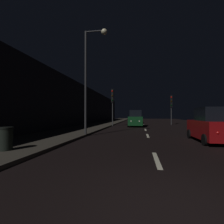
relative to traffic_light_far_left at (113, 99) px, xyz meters
name	(u,v)px	position (x,y,z in m)	size (l,w,h in m)	color
ground	(143,125)	(4.33, 4.31, -3.79)	(25.66, 84.00, 0.02)	black
sidewalk_left	(103,124)	(-2.30, 4.31, -3.71)	(4.40, 84.00, 0.15)	#38332B
building_facade_left	(81,105)	(-4.90, 0.81, -0.76)	(0.80, 63.00, 6.03)	black
lane_centerline	(144,127)	(4.33, -0.95, -3.77)	(0.16, 31.10, 0.01)	beige
traffic_light_far_left	(113,99)	(0.00, 0.00, 0.00)	(0.34, 0.47, 5.17)	#38383A
traffic_light_far_right	(171,104)	(8.67, 4.55, -0.42)	(0.31, 0.46, 4.65)	#38383A
streetlamp_overhead	(91,66)	(0.23, -11.30, 1.37)	(1.70, 0.44, 7.86)	#2D2D30
trash_bin_curbside	(6,139)	(-1.57, -17.27, -3.16)	(0.55, 0.55, 0.93)	black
car_approaching_headlights	(136,119)	(3.21, -0.26, -2.78)	(2.01, 4.35, 2.19)	#0F3819
car_parked_right_near	(211,126)	(7.87, -12.65, -2.86)	(1.84, 3.98, 2.00)	maroon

